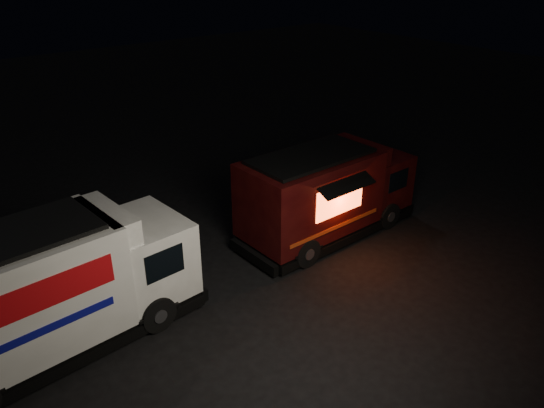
% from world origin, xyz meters
% --- Properties ---
extents(ground, '(80.00, 80.00, 0.00)m').
position_xyz_m(ground, '(0.00, 0.00, 0.00)').
color(ground, black).
rests_on(ground, ground).
extents(white_truck, '(7.37, 2.96, 3.27)m').
position_xyz_m(white_truck, '(-4.84, 1.23, 1.64)').
color(white_truck, white).
rests_on(white_truck, ground).
extents(red_truck, '(6.52, 2.50, 3.02)m').
position_xyz_m(red_truck, '(4.10, 1.24, 1.51)').
color(red_truck, '#3B0C0A').
rests_on(red_truck, ground).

